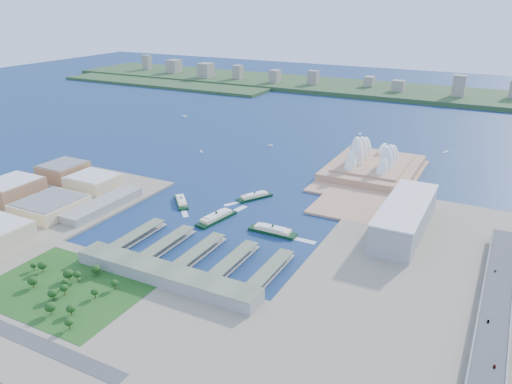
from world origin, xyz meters
The scene contains 26 objects.
ground centered at (0.00, 0.00, 0.00)m, with size 3000.00×3000.00×0.00m, color #0F2348.
west_land centered at (-250.00, -105.00, 1.50)m, with size 220.00×390.00×3.00m, color gray.
south_land centered at (0.00, -210.00, 1.50)m, with size 720.00×180.00×3.00m, color gray.
east_land centered at (240.00, -50.00, 1.50)m, with size 240.00×500.00×3.00m, color gray.
peninsula centered at (107.50, 260.00, 1.50)m, with size 135.00×220.00×3.00m, color tan.
far_shore centered at (0.00, 980.00, 6.00)m, with size 2200.00×260.00×12.00m, color #2D4926.
opera_house centered at (105.00, 280.00, 32.00)m, with size 134.00×180.00×58.00m, color white, non-canonical shape.
toaster_building centered at (195.00, 80.00, 20.50)m, with size 45.00×155.00×35.00m, color gray.
expressway centered at (300.00, -60.00, 8.93)m, with size 26.00×340.00×11.85m, color gray, non-canonical shape.
west_buildings centered at (-250.00, -70.00, 16.50)m, with size 200.00×280.00×27.00m, color #926A49, non-canonical shape.
ferry_wharves centered at (14.00, -75.00, 4.65)m, with size 184.00×90.00×9.30m, color #59634B, non-canonical shape.
terminal_building centered at (15.00, -135.00, 9.00)m, with size 200.00×28.00×12.00m, color gray.
park centered at (-60.00, -190.00, 11.00)m, with size 150.00×110.00×16.00m, color #194714, non-canonical shape.
far_skyline centered at (0.00, 960.00, 39.50)m, with size 1900.00×140.00×55.00m, color gray, non-canonical shape.
ferry_a centered at (-88.71, 35.60, 4.73)m, with size 12.74×50.03×9.46m, color black, non-canonical shape.
ferry_b centered at (-9.58, 96.67, 4.85)m, with size 13.06×51.29×9.70m, color black, non-canonical shape.
ferry_c centered at (-18.58, 11.76, 5.77)m, with size 15.53×61.02×11.54m, color black, non-canonical shape.
ferry_d centered at (59.05, 11.04, 5.50)m, with size 14.81×58.18×11.00m, color black, non-canonical shape.
boat_a centered at (-195.36, 245.72, 1.15)m, with size 2.99×11.95×2.30m, color white, non-canonical shape.
boat_b centered at (-102.78, 336.94, 1.21)m, with size 3.14×8.98×2.42m, color white, non-canonical shape.
boat_c centered at (191.63, 442.31, 1.53)m, with size 3.97×13.62×3.06m, color white, non-canonical shape.
boat_d centered at (-382.81, 460.50, 1.40)m, with size 3.64×16.63×2.81m, color white, non-canonical shape.
boat_e centered at (20.30, 494.67, 1.38)m, with size 3.58×11.24×2.76m, color white, non-canonical shape.
car_a centered at (304.00, -135.80, 15.55)m, with size 1.66×4.11×1.40m, color slate.
car_b centered at (296.00, -81.04, 15.52)m, with size 1.42×4.07×1.34m, color slate.
car_c centered at (296.00, 8.80, 15.50)m, with size 1.83×4.51×1.31m, color slate.
Camera 1 is at (285.02, -464.02, 259.43)m, focal length 35.00 mm.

